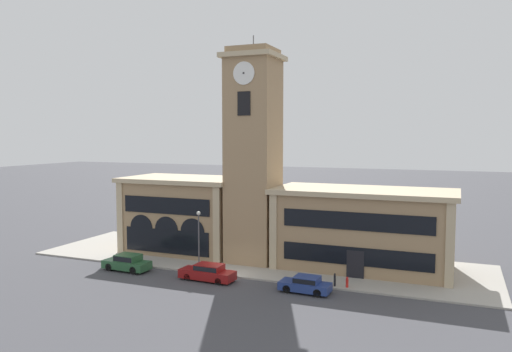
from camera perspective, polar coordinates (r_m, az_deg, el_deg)
name	(u,v)px	position (r m, az deg, el deg)	size (l,w,h in m)	color
ground_plane	(228,277)	(44.81, -3.18, -11.47)	(300.00, 300.00, 0.00)	#424247
sidewalk_kerb	(256,260)	(50.41, -0.03, -9.54)	(44.77, 12.74, 0.15)	#A39E93
clock_tower	(253,156)	(48.37, -0.30, 2.25)	(5.20, 5.20, 21.93)	#9E7F5B
town_hall_left_wing	(185,214)	(53.99, -8.17, -4.36)	(12.67, 7.91, 7.99)	#9E7F5B
town_hall_right_wing	(363,229)	(47.46, 12.16, -5.95)	(16.53, 7.91, 7.52)	#9E7F5B
parked_car_near	(127,262)	(48.08, -14.50, -9.51)	(4.52, 1.98, 1.53)	#285633
parked_car_mid	(208,272)	(43.74, -5.52, -10.87)	(4.93, 1.91, 1.44)	maroon
parked_car_far	(306,284)	(40.58, 5.70, -12.19)	(4.12, 1.87, 1.32)	navy
street_lamp	(199,231)	(45.89, -6.57, -6.29)	(0.36, 0.36, 5.43)	#4C4C51
bollard	(335,280)	(42.08, 8.99, -11.64)	(0.18, 0.18, 1.06)	black
fire_hydrant	(347,282)	(41.95, 10.37, -11.85)	(0.22, 0.22, 0.87)	red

